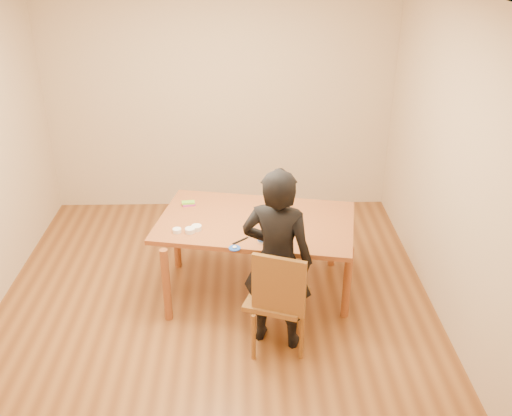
{
  "coord_description": "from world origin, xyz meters",
  "views": [
    {
      "loc": [
        0.27,
        -4.14,
        3.17
      ],
      "look_at": [
        0.38,
        0.33,
        0.9
      ],
      "focal_mm": 40.0,
      "sensor_mm": 36.0,
      "label": 1
    }
  ],
  "objects_px": {
    "cake_plate": "(278,212)",
    "cake": "(278,207)",
    "dining_table": "(256,222)",
    "dining_chair": "(277,298)",
    "person": "(277,260)"
  },
  "relations": [
    {
      "from": "cake_plate",
      "to": "cake",
      "type": "height_order",
      "value": "cake"
    },
    {
      "from": "dining_table",
      "to": "dining_chair",
      "type": "bearing_deg",
      "value": -68.32
    },
    {
      "from": "dining_chair",
      "to": "person",
      "type": "distance_m",
      "value": 0.33
    },
    {
      "from": "dining_table",
      "to": "cake_plate",
      "type": "bearing_deg",
      "value": 44.78
    },
    {
      "from": "cake_plate",
      "to": "dining_chair",
      "type": "bearing_deg",
      "value": -93.81
    },
    {
      "from": "cake",
      "to": "person",
      "type": "bearing_deg",
      "value": -94.01
    },
    {
      "from": "cake_plate",
      "to": "person",
      "type": "distance_m",
      "value": 0.88
    },
    {
      "from": "dining_chair",
      "to": "cake_plate",
      "type": "relative_size",
      "value": 1.57
    },
    {
      "from": "dining_table",
      "to": "cake",
      "type": "distance_m",
      "value": 0.27
    },
    {
      "from": "cake_plate",
      "to": "cake",
      "type": "relative_size",
      "value": 1.22
    },
    {
      "from": "dining_chair",
      "to": "dining_table",
      "type": "bearing_deg",
      "value": 120.31
    },
    {
      "from": "dining_chair",
      "to": "cake",
      "type": "bearing_deg",
      "value": 105.55
    },
    {
      "from": "person",
      "to": "dining_table",
      "type": "bearing_deg",
      "value": -60.89
    },
    {
      "from": "cake",
      "to": "dining_table",
      "type": "bearing_deg",
      "value": -145.95
    },
    {
      "from": "cake_plate",
      "to": "person",
      "type": "relative_size",
      "value": 0.18
    }
  ]
}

